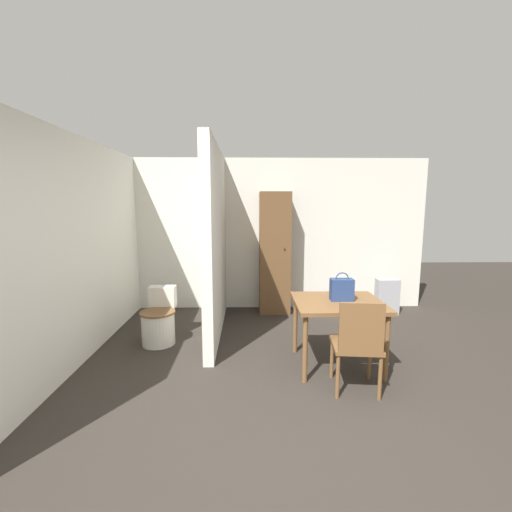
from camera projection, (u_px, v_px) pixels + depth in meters
name	position (u px, v px, depth m)	size (l,w,h in m)	color
ground_plane	(293.00, 456.00, 2.41)	(16.00, 16.00, 0.00)	#2D2823
wall_back	(266.00, 234.00, 5.76)	(5.30, 0.12, 2.50)	silver
wall_left	(82.00, 249.00, 3.91)	(0.12, 4.53, 2.50)	silver
partition_wall	(216.00, 242.00, 4.61)	(0.12, 2.19, 2.50)	silver
dining_table	(338.00, 309.00, 3.67)	(0.93, 0.82, 0.73)	brown
wooden_chair	(358.00, 342.00, 3.15)	(0.48, 0.48, 0.91)	brown
toilet	(159.00, 321.00, 4.35)	(0.43, 0.58, 0.68)	silver
handbag	(342.00, 289.00, 3.66)	(0.24, 0.13, 0.31)	navy
wooden_cabinet	(275.00, 253.00, 5.52)	(0.49, 0.44, 1.95)	brown
space_heater	(387.00, 297.00, 5.49)	(0.35, 0.19, 0.57)	#9E9EA3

